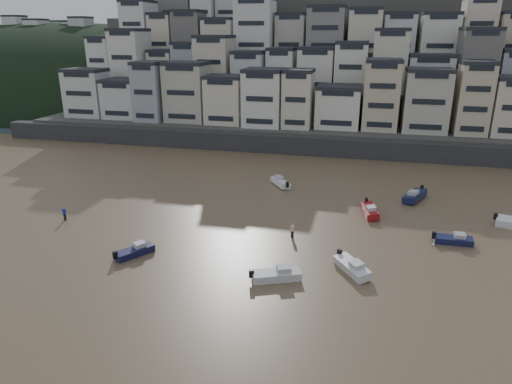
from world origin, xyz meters
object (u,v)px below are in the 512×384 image
(person_blue, at_px, (64,213))
(person_pink, at_px, (292,231))
(boat_a, at_px, (277,273))
(boat_i, at_px, (415,195))
(boat_b, at_px, (352,266))
(boat_d, at_px, (454,239))
(boat_e, at_px, (370,210))
(boat_h, at_px, (281,181))
(boat_j, at_px, (134,250))

(person_blue, relative_size, person_pink, 1.00)
(boat_a, xyz_separation_m, boat_i, (14.75, 26.37, 0.09))
(boat_a, relative_size, boat_i, 0.88)
(boat_b, height_order, person_blue, person_blue)
(boat_d, distance_m, person_blue, 47.12)
(boat_b, relative_size, person_pink, 2.98)
(boat_e, bearing_deg, person_blue, -85.32)
(person_blue, xyz_separation_m, person_pink, (28.98, 1.67, 0.00))
(boat_a, relative_size, person_pink, 2.98)
(boat_i, xyz_separation_m, person_pink, (-14.84, -16.50, 0.07))
(boat_a, bearing_deg, person_pink, 67.49)
(boat_h, distance_m, person_blue, 31.26)
(boat_e, xyz_separation_m, boat_i, (6.17, 7.20, 0.08))
(boat_e, bearing_deg, boat_b, -17.20)
(boat_a, distance_m, boat_h, 28.54)
(boat_h, xyz_separation_m, person_pink, (4.89, -18.24, 0.19))
(boat_h, distance_m, boat_j, 28.78)
(boat_d, distance_m, boat_j, 35.40)
(boat_j, height_order, boat_b, boat_b)
(boat_i, distance_m, person_blue, 47.44)
(boat_e, height_order, person_pink, person_pink)
(boat_e, xyz_separation_m, person_pink, (-8.68, -9.30, 0.15))
(boat_d, bearing_deg, boat_e, 143.31)
(boat_d, xyz_separation_m, boat_b, (-10.82, -9.32, 0.09))
(boat_b, xyz_separation_m, person_pink, (-7.11, 6.62, 0.16))
(boat_i, bearing_deg, boat_d, 36.95)
(boat_e, bearing_deg, boat_j, -65.47)
(boat_h, height_order, boat_j, boat_h)
(boat_j, distance_m, person_blue, 14.95)
(boat_e, height_order, boat_j, boat_e)
(boat_a, height_order, boat_h, boat_a)
(boat_d, distance_m, person_pink, 18.14)
(boat_h, relative_size, boat_j, 1.08)
(person_blue, bearing_deg, boat_h, 39.56)
(boat_a, bearing_deg, boat_j, 151.78)
(boat_j, xyz_separation_m, boat_b, (22.77, 1.83, 0.07))
(boat_d, bearing_deg, boat_i, 101.40)
(boat_a, distance_m, boat_b, 7.73)
(boat_d, xyz_separation_m, boat_j, (-33.60, -11.15, 0.02))
(boat_b, bearing_deg, boat_e, 139.36)
(boat_b, xyz_separation_m, person_blue, (-36.09, 4.95, 0.16))
(boat_d, bearing_deg, boat_j, -162.85)
(boat_a, bearing_deg, person_blue, 141.18)
(boat_h, bearing_deg, person_blue, 93.95)
(boat_e, height_order, person_blue, person_blue)
(person_pink, bearing_deg, person_blue, -176.71)
(person_pink, bearing_deg, boat_e, 46.98)
(boat_b, distance_m, person_blue, 36.43)
(boat_e, xyz_separation_m, boat_b, (-1.57, -15.92, -0.01))
(person_blue, bearing_deg, boat_e, 16.24)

